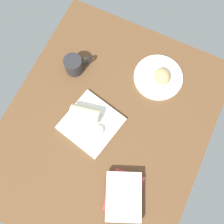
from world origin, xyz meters
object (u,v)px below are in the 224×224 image
Objects in this scene: sauce_cup at (98,131)px; coffee_mug at (74,65)px; scone_pastry at (162,76)px; breakfast_wrap at (84,114)px; book_stack at (124,195)px; square_plate at (91,123)px; round_plate at (158,77)px.

sauce_cup is 33.47cm from coffee_mug.
breakfast_wrap is (-32.00, 24.08, 1.01)cm from scone_pastry.
breakfast_wrap reaches higher than book_stack.
coffee_mug reaches higher than breakfast_wrap.
coffee_mug is (-12.39, 39.39, 0.56)cm from scone_pastry.
sauce_cup is at bearing -114.47° from square_plate.
sauce_cup reaches higher than square_plate.
book_stack is 62.62cm from coffee_mug.
scone_pastry is at bearing -31.05° from square_plate.
breakfast_wrap is 24.88cm from coffee_mug.
round_plate is at bearing 7.49° from book_stack.
round_plate is 1.01× the size of square_plate.
scone_pastry is at bearing -72.53° from coffee_mug.
round_plate is 3.54cm from scone_pastry.
breakfast_wrap is at bearing 65.53° from sauce_cup.
breakfast_wrap is at bearing 143.04° from scone_pastry.
book_stack is (-55.91, -7.36, 1.69)cm from round_plate.
square_plate is 34.17cm from book_stack.
coffee_mug reaches higher than scone_pastry.
square_plate is (-34.01, 18.82, 0.10)cm from round_plate.
book_stack reaches higher than sauce_cup.
scone_pastry is 41.29cm from coffee_mug.
square_plate is at bearing 151.04° from round_plate.
round_plate is at bearing -21.30° from sauce_cup.
coffee_mug is at bearing 46.32° from book_stack.
scone_pastry is at bearing -48.62° from breakfast_wrap.
scone_pastry is (-0.29, -1.48, 3.21)cm from round_plate.
round_plate is 56.42cm from book_stack.
round_plate is 40.15cm from coffee_mug.
round_plate is at bearing -28.96° from square_plate.
breakfast_wrap is (1.72, 3.78, 4.12)cm from square_plate.
round_plate is 1.82× the size of breakfast_wrap.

